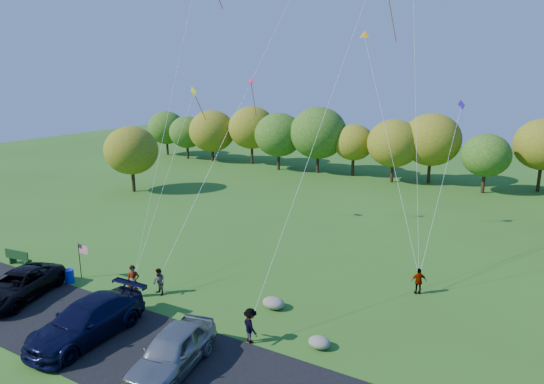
{
  "coord_description": "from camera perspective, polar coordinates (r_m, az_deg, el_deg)",
  "views": [
    {
      "loc": [
        16.09,
        -17.95,
        12.36
      ],
      "look_at": [
        2.1,
        6.0,
        5.49
      ],
      "focal_mm": 32.0,
      "sensor_mm": 36.0,
      "label": 1
    }
  ],
  "objects": [
    {
      "name": "ground",
      "position": [
        27.09,
        -10.58,
        -13.5
      ],
      "size": [
        140.0,
        140.0,
        0.0
      ],
      "primitive_type": "plane",
      "color": "#32611B",
      "rests_on": "ground"
    },
    {
      "name": "asphalt_lane",
      "position": [
        24.6,
        -16.92,
        -16.83
      ],
      "size": [
        44.0,
        6.0,
        0.06
      ],
      "primitive_type": "cube",
      "color": "black",
      "rests_on": "ground"
    },
    {
      "name": "treeline",
      "position": [
        56.85,
        14.26,
        5.69
      ],
      "size": [
        76.51,
        27.34,
        8.31
      ],
      "color": "#3C2A15",
      "rests_on": "ground"
    },
    {
      "name": "minivan_dark",
      "position": [
        30.87,
        -27.74,
        -9.71
      ],
      "size": [
        4.11,
        6.09,
        1.55
      ],
      "primitive_type": "imported",
      "rotation": [
        0.0,
        0.0,
        0.3
      ],
      "color": "black",
      "rests_on": "asphalt_lane"
    },
    {
      "name": "minivan_navy",
      "position": [
        25.26,
        -20.97,
        -13.94
      ],
      "size": [
        2.69,
        6.21,
        1.78
      ],
      "primitive_type": "imported",
      "rotation": [
        0.0,
        0.0,
        0.03
      ],
      "color": "black",
      "rests_on": "asphalt_lane"
    },
    {
      "name": "minivan_silver",
      "position": [
        21.92,
        -11.65,
        -17.82
      ],
      "size": [
        3.01,
        5.46,
        1.76
      ],
      "primitive_type": "imported",
      "rotation": [
        0.0,
        0.0,
        0.19
      ],
      "color": "gray",
      "rests_on": "asphalt_lane"
    },
    {
      "name": "flyer_a",
      "position": [
        28.69,
        -16.0,
        -10.1
      ],
      "size": [
        0.82,
        0.79,
        1.9
      ],
      "primitive_type": "imported",
      "rotation": [
        0.0,
        0.0,
        0.69
      ],
      "color": "#4C4C59",
      "rests_on": "ground"
    },
    {
      "name": "flyer_b",
      "position": [
        28.74,
        -13.15,
        -10.25
      ],
      "size": [
        0.89,
        0.77,
        1.55
      ],
      "primitive_type": "imported",
      "rotation": [
        0.0,
        0.0,
        -0.28
      ],
      "color": "#4C4C59",
      "rests_on": "ground"
    },
    {
      "name": "flyer_c",
      "position": [
        23.49,
        -2.57,
        -15.44
      ],
      "size": [
        1.27,
        1.11,
        1.7
      ],
      "primitive_type": "imported",
      "rotation": [
        0.0,
        0.0,
        2.59
      ],
      "color": "#4C4C59",
      "rests_on": "ground"
    },
    {
      "name": "flyer_d",
      "position": [
        29.33,
        16.88,
        -10.01
      ],
      "size": [
        0.97,
        0.79,
        1.54
      ],
      "primitive_type": "imported",
      "rotation": [
        0.0,
        0.0,
        3.68
      ],
      "color": "#4C4C59",
      "rests_on": "ground"
    },
    {
      "name": "park_bench",
      "position": [
        36.01,
        -27.69,
        -6.84
      ],
      "size": [
        2.0,
        0.62,
        1.11
      ],
      "rotation": [
        0.0,
        0.0,
        0.13
      ],
      "color": "#153C16",
      "rests_on": "ground"
    },
    {
      "name": "trash_barrel",
      "position": [
        32.07,
        -22.74,
        -9.11
      ],
      "size": [
        0.55,
        0.55,
        0.82
      ],
      "primitive_type": "cylinder",
      "color": "#0C21BB",
      "rests_on": "ground"
    },
    {
      "name": "flag_assembly",
      "position": [
        31.88,
        -21.5,
        -6.72
      ],
      "size": [
        0.83,
        0.54,
        2.24
      ],
      "color": "black",
      "rests_on": "ground"
    },
    {
      "name": "boulder_near",
      "position": [
        26.7,
        0.17,
        -12.92
      ],
      "size": [
        1.24,
        0.97,
        0.62
      ],
      "primitive_type": "ellipsoid",
      "color": "gray",
      "rests_on": "ground"
    },
    {
      "name": "boulder_far",
      "position": [
        23.45,
        5.59,
        -17.2
      ],
      "size": [
        1.04,
        0.87,
        0.54
      ],
      "primitive_type": "ellipsoid",
      "color": "gray",
      "rests_on": "ground"
    }
  ]
}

